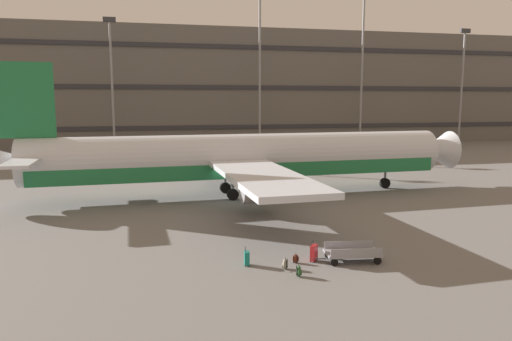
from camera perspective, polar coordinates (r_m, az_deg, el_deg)
The scene contains 13 objects.
ground_plane at distance 36.49m, azimuth -3.14°, elevation -3.68°, with size 600.00×600.00×0.00m, color slate.
terminal_structure at distance 89.24m, azimuth -8.96°, elevation 9.73°, with size 167.95×20.85×19.74m.
airliner at distance 37.88m, azimuth -1.96°, elevation 1.48°, with size 39.24×31.75×10.32m.
light_mast_center_left at distance 74.64m, azimuth -17.01°, elevation 11.03°, with size 1.80×0.50×19.74m.
light_mast_center_right at distance 76.56m, azimuth 0.46°, elevation 13.10°, with size 1.80×0.50×24.39m.
light_mast_right at distance 82.27m, azimuth 12.69°, elevation 12.76°, with size 1.80×0.50×24.91m.
light_mast_far_right at distance 91.75m, azimuth 23.61°, elevation 10.21°, with size 1.80×0.50×19.97m.
suitcase_laid_flat at distance 22.43m, azimuth -1.12°, elevation -10.51°, with size 0.27×0.42×0.89m.
suitcase_black at distance 23.12m, azimuth 7.00°, elevation -9.80°, with size 0.48×0.50×0.98m.
backpack_scuffed at distance 22.04m, azimuth 3.49°, elevation -11.19°, with size 0.36×0.43×0.55m.
backpack_silver at distance 22.86m, azimuth 4.81°, elevation -10.57°, with size 0.38×0.35×0.48m.
backpack_teal at distance 21.19m, azimuth 5.22°, elevation -12.01°, with size 0.28×0.39×0.56m.
baggage_cart at distance 23.40m, azimuth 11.55°, elevation -9.69°, with size 3.36×1.60×0.82m.
Camera 1 is at (-5.80, -35.21, 7.62)m, focal length 33.18 mm.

